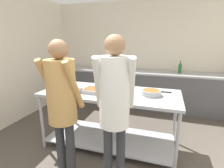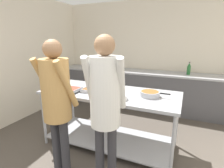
{
  "view_description": "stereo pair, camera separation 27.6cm",
  "coord_description": "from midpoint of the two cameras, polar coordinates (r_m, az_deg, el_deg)",
  "views": [
    {
      "loc": [
        0.71,
        -0.78,
        1.72
      ],
      "look_at": [
        -0.09,
        1.77,
        1.02
      ],
      "focal_mm": 28.0,
      "sensor_mm": 36.0,
      "label": 1
    },
    {
      "loc": [
        0.97,
        -0.69,
        1.72
      ],
      "look_at": [
        -0.09,
        1.77,
        1.02
      ],
      "focal_mm": 28.0,
      "sensor_mm": 36.0,
      "label": 2
    }
  ],
  "objects": [
    {
      "name": "water_bottle",
      "position": [
        4.33,
        19.66,
        5.08
      ],
      "size": [
        0.08,
        0.08,
        0.28
      ],
      "color": "#23602D",
      "rests_on": "back_counter"
    },
    {
      "name": "guest_serving_left",
      "position": [
        2.09,
        -19.76,
        -4.34
      ],
      "size": [
        0.44,
        0.36,
        1.71
      ],
      "color": "#2D2D33",
      "rests_on": "ground_plane"
    },
    {
      "name": "guest_serving_right",
      "position": [
        1.83,
        -3.49,
        -4.99
      ],
      "size": [
        0.47,
        0.41,
        1.76
      ],
      "color": "#2D2D33",
      "rests_on": "ground_plane"
    },
    {
      "name": "serving_tray_vegetables",
      "position": [
        2.76,
        -17.78,
        -2.36
      ],
      "size": [
        0.41,
        0.32,
        0.05
      ],
      "color": "#9EA0A8",
      "rests_on": "serving_counter"
    },
    {
      "name": "wall_left",
      "position": [
        4.13,
        -32.07,
        7.0
      ],
      "size": [
        0.06,
        4.0,
        2.65
      ],
      "color": "beige",
      "rests_on": "ground_plane"
    },
    {
      "name": "plate_stack",
      "position": [
        2.37,
        -0.4,
        -4.28
      ],
      "size": [
        0.26,
        0.26,
        0.06
      ],
      "color": "white",
      "rests_on": "serving_counter"
    },
    {
      "name": "sauce_pan",
      "position": [
        2.56,
        9.7,
        -2.8
      ],
      "size": [
        0.42,
        0.28,
        0.08
      ],
      "color": "#9EA0A8",
      "rests_on": "serving_counter"
    },
    {
      "name": "serving_tray_roast",
      "position": [
        2.67,
        -7.38,
        -2.32
      ],
      "size": [
        0.46,
        0.28,
        0.05
      ],
      "color": "#9EA0A8",
      "rests_on": "serving_counter"
    },
    {
      "name": "serving_counter",
      "position": [
        2.8,
        -3.47,
        -8.46
      ],
      "size": [
        2.1,
        0.88,
        0.92
      ],
      "color": "#9EA0A8",
      "rests_on": "ground_plane"
    },
    {
      "name": "wall_rear",
      "position": [
        4.7,
        7.24,
        9.76
      ],
      "size": [
        4.63,
        0.06,
        2.65
      ],
      "color": "beige",
      "rests_on": "ground_plane"
    },
    {
      "name": "back_counter",
      "position": [
        4.5,
        6.04,
        -1.54
      ],
      "size": [
        4.47,
        0.65,
        0.93
      ],
      "color": "#4C4C51",
      "rests_on": "ground_plane"
    }
  ]
}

